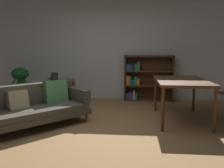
{
  "coord_description": "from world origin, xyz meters",
  "views": [
    {
      "loc": [
        0.68,
        -3.83,
        1.35
      ],
      "look_at": [
        0.29,
        0.46,
        0.72
      ],
      "focal_mm": 38.39,
      "sensor_mm": 36.0,
      "label": 1
    }
  ],
  "objects": [
    {
      "name": "bookshelf",
      "position": [
        0.99,
        2.52,
        0.59
      ],
      "size": [
        1.28,
        0.31,
        1.19
      ],
      "color": "#56351E",
      "rests_on": "ground_plane"
    },
    {
      "name": "media_console",
      "position": [
        -1.14,
        1.87,
        0.26
      ],
      "size": [
        0.42,
        1.38,
        0.54
      ],
      "color": "olive",
      "rests_on": "ground_plane"
    },
    {
      "name": "ground_plane",
      "position": [
        0.0,
        0.0,
        0.0
      ],
      "size": [
        8.16,
        8.16,
        0.0
      ],
      "primitive_type": "plane",
      "color": "#9E7042"
    },
    {
      "name": "open_laptop",
      "position": [
        -1.19,
        1.95,
        0.56
      ],
      "size": [
        0.43,
        0.31,
        0.11
      ],
      "color": "silver",
      "rests_on": "media_console"
    },
    {
      "name": "desk_speaker",
      "position": [
        -1.19,
        1.66,
        0.67
      ],
      "size": [
        0.16,
        0.16,
        0.26
      ],
      "color": "#2D2823",
      "rests_on": "media_console"
    },
    {
      "name": "potted_floor_plant",
      "position": [
        -2.15,
        1.89,
        0.53
      ],
      "size": [
        0.58,
        0.44,
        0.89
      ],
      "color": "#9E9389",
      "rests_on": "ground_plane"
    },
    {
      "name": "dining_table",
      "position": [
        1.58,
        0.73,
        0.71
      ],
      "size": [
        0.93,
        1.48,
        0.78
      ],
      "color": "#56351E",
      "rests_on": "ground_plane"
    },
    {
      "name": "back_wall_panel",
      "position": [
        0.0,
        2.7,
        1.35
      ],
      "size": [
        6.8,
        0.1,
        2.7
      ],
      "primitive_type": "cube",
      "color": "silver",
      "rests_on": "ground_plane"
    },
    {
      "name": "fabric_couch",
      "position": [
        -1.09,
        0.08,
        0.37
      ],
      "size": [
        1.89,
        1.96,
        0.78
      ],
      "color": "brown",
      "rests_on": "ground_plane"
    }
  ]
}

